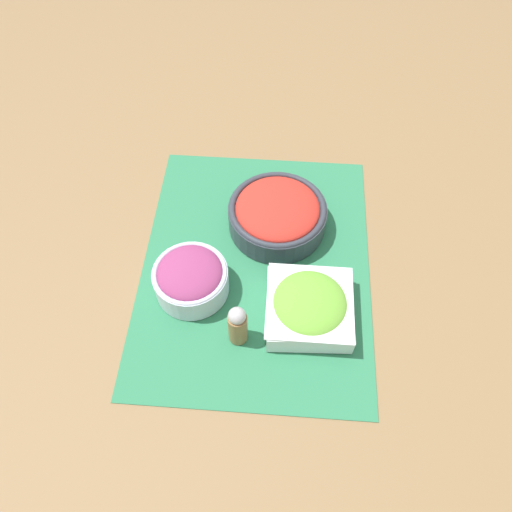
{
  "coord_description": "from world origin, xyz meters",
  "views": [
    {
      "loc": [
        0.52,
        0.04,
        0.8
      ],
      "look_at": [
        0.0,
        0.0,
        0.03
      ],
      "focal_mm": 35.0,
      "sensor_mm": 36.0,
      "label": 1
    }
  ],
  "objects_px": {
    "lettuce_bowl": "(309,306)",
    "onion_bowl": "(191,278)",
    "pepper_shaker": "(238,325)",
    "tomato_bowl": "(277,213)"
  },
  "relations": [
    {
      "from": "lettuce_bowl",
      "to": "onion_bowl",
      "type": "distance_m",
      "value": 0.22
    },
    {
      "from": "tomato_bowl",
      "to": "pepper_shaker",
      "type": "relative_size",
      "value": 2.04
    },
    {
      "from": "tomato_bowl",
      "to": "lettuce_bowl",
      "type": "height_order",
      "value": "tomato_bowl"
    },
    {
      "from": "lettuce_bowl",
      "to": "onion_bowl",
      "type": "bearing_deg",
      "value": -100.42
    },
    {
      "from": "tomato_bowl",
      "to": "pepper_shaker",
      "type": "xyz_separation_m",
      "value": [
        0.25,
        -0.05,
        0.01
      ]
    },
    {
      "from": "lettuce_bowl",
      "to": "pepper_shaker",
      "type": "relative_size",
      "value": 1.62
    },
    {
      "from": "pepper_shaker",
      "to": "lettuce_bowl",
      "type": "bearing_deg",
      "value": 113.37
    },
    {
      "from": "lettuce_bowl",
      "to": "tomato_bowl",
      "type": "bearing_deg",
      "value": -161.74
    },
    {
      "from": "pepper_shaker",
      "to": "tomato_bowl",
      "type": "bearing_deg",
      "value": 167.66
    },
    {
      "from": "tomato_bowl",
      "to": "lettuce_bowl",
      "type": "relative_size",
      "value": 1.26
    }
  ]
}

